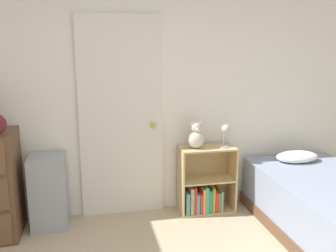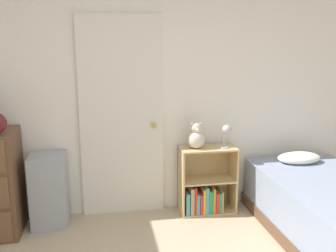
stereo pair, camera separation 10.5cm
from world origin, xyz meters
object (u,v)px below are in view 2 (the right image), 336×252
bed (335,212)px  storage_bin (49,190)px  bookshelf (204,189)px  teddy_bear (196,137)px  desk_lamp (226,132)px

bed → storage_bin: bearing=163.4°
bookshelf → bed: bookshelf is taller
teddy_bear → bookshelf: bearing=-1.4°
teddy_bear → desk_lamp: (0.31, -0.04, 0.05)m
storage_bin → teddy_bear: size_ratio=2.56×
bookshelf → bed: (1.01, -0.80, 0.01)m
bookshelf → bed: bearing=-38.2°
storage_bin → teddy_bear: teddy_bear is taller
bookshelf → teddy_bear: 0.59m
storage_bin → bookshelf: bearing=0.7°
teddy_bear → desk_lamp: bearing=-7.6°
bookshelf → desk_lamp: (0.21, -0.04, 0.63)m
bookshelf → bed: 1.28m
desk_lamp → bed: 1.26m
storage_bin → bookshelf: size_ratio=1.02×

